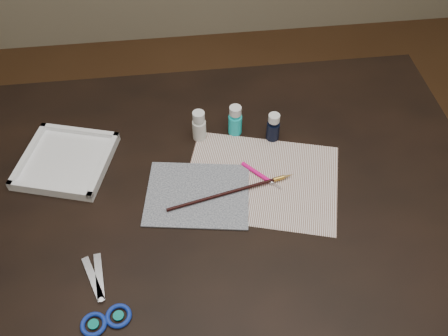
{
  "coord_description": "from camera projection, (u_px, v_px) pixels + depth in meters",
  "views": [
    {
      "loc": [
        -0.1,
        -0.79,
        1.71
      ],
      "look_at": [
        0.0,
        0.0,
        0.8
      ],
      "focal_mm": 40.0,
      "sensor_mm": 36.0,
      "label": 1
    }
  ],
  "objects": [
    {
      "name": "scissors",
      "position": [
        96.0,
        294.0,
        1.04
      ],
      "size": [
        0.17,
        0.23,
        0.01
      ],
      "primitive_type": null,
      "rotation": [
        0.0,
        0.0,
        1.94
      ],
      "color": "silver",
      "rests_on": "table"
    },
    {
      "name": "canvas",
      "position": [
        198.0,
        194.0,
        1.21
      ],
      "size": [
        0.28,
        0.24,
        0.0
      ],
      "primitive_type": "cube",
      "rotation": [
        0.0,
        0.0,
        -0.16
      ],
      "color": "black",
      "rests_on": "paper"
    },
    {
      "name": "craft_knife",
      "position": [
        262.0,
        176.0,
        1.25
      ],
      "size": [
        0.09,
        0.11,
        0.01
      ],
      "primitive_type": null,
      "rotation": [
        0.0,
        0.0,
        -0.85
      ],
      "color": "#FF0D85",
      "rests_on": "paper"
    },
    {
      "name": "paper",
      "position": [
        262.0,
        180.0,
        1.25
      ],
      "size": [
        0.44,
        0.38,
        0.0
      ],
      "primitive_type": "cube",
      "rotation": [
        0.0,
        0.0,
        -0.28
      ],
      "color": "white",
      "rests_on": "table"
    },
    {
      "name": "table",
      "position": [
        224.0,
        259.0,
        1.53
      ],
      "size": [
        1.3,
        0.9,
        0.75
      ],
      "primitive_type": "cube",
      "color": "black",
      "rests_on": "ground"
    },
    {
      "name": "ground",
      "position": [
        224.0,
        314.0,
        1.82
      ],
      "size": [
        3.5,
        3.5,
        0.02
      ],
      "primitive_type": "cube",
      "color": "#422614",
      "rests_on": "ground"
    },
    {
      "name": "paint_bottle_navy",
      "position": [
        273.0,
        127.0,
        1.31
      ],
      "size": [
        0.04,
        0.04,
        0.08
      ],
      "primitive_type": "cylinder",
      "rotation": [
        0.0,
        0.0,
        -0.2
      ],
      "color": "black",
      "rests_on": "table"
    },
    {
      "name": "paint_bottle_cyan",
      "position": [
        235.0,
        120.0,
        1.33
      ],
      "size": [
        0.04,
        0.04,
        0.09
      ],
      "primitive_type": "cylinder",
      "rotation": [
        0.0,
        0.0,
        -0.21
      ],
      "color": "#18CCD1",
      "rests_on": "table"
    },
    {
      "name": "paint_bottle_white",
      "position": [
        199.0,
        125.0,
        1.31
      ],
      "size": [
        0.04,
        0.04,
        0.09
      ],
      "primitive_type": "cylinder",
      "rotation": [
        0.0,
        0.0,
        -0.18
      ],
      "color": "silver",
      "rests_on": "table"
    },
    {
      "name": "paintbrush",
      "position": [
        232.0,
        192.0,
        1.21
      ],
      "size": [
        0.32,
        0.08,
        0.01
      ],
      "primitive_type": null,
      "rotation": [
        0.0,
        0.0,
        0.22
      ],
      "color": "black",
      "rests_on": "canvas"
    },
    {
      "name": "palette_tray",
      "position": [
        66.0,
        160.0,
        1.28
      ],
      "size": [
        0.27,
        0.27,
        0.03
      ],
      "primitive_type": "cube",
      "rotation": [
        0.0,
        0.0,
        -0.29
      ],
      "color": "white",
      "rests_on": "table"
    }
  ]
}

